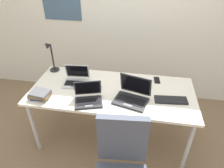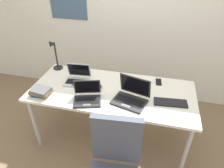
% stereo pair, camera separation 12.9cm
% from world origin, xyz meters
% --- Properties ---
extents(ground_plane, '(12.00, 12.00, 0.00)m').
position_xyz_m(ground_plane, '(0.00, 0.00, 0.00)').
color(ground_plane, '#7A6047').
extents(wall_back, '(6.00, 0.13, 2.60)m').
position_xyz_m(wall_back, '(-0.00, 1.10, 1.30)').
color(wall_back, silver).
rests_on(wall_back, ground_plane).
extents(desk, '(1.80, 0.80, 0.74)m').
position_xyz_m(desk, '(0.00, 0.00, 0.68)').
color(desk, silver).
rests_on(desk, ground_plane).
extents(desk_lamp, '(0.12, 0.18, 0.40)m').
position_xyz_m(desk_lamp, '(-0.80, 0.28, 0.94)').
color(desk_lamp, black).
rests_on(desk_lamp, desk).
extents(laptop_center, '(0.39, 0.35, 0.25)m').
position_xyz_m(laptop_center, '(0.23, -0.14, 0.79)').
color(laptop_center, '#232326').
rests_on(laptop_center, desk).
extents(laptop_mid_desk, '(0.33, 0.30, 0.20)m').
position_xyz_m(laptop_mid_desk, '(-0.20, -0.23, 0.78)').
color(laptop_mid_desk, '#232326').
rests_on(laptop_mid_desk, desk).
extents(laptop_front_right, '(0.30, 0.27, 0.21)m').
position_xyz_m(laptop_front_right, '(-0.43, 0.07, 0.78)').
color(laptop_front_right, '#B7BABC').
rests_on(laptop_front_right, desk).
extents(external_keyboard, '(0.34, 0.15, 0.02)m').
position_xyz_m(external_keyboard, '(0.63, -0.09, 0.75)').
color(external_keyboard, black).
rests_on(external_keyboard, desk).
extents(computer_mouse, '(0.07, 0.10, 0.03)m').
position_xyz_m(computer_mouse, '(-0.15, 0.00, 0.76)').
color(computer_mouse, black).
rests_on(computer_mouse, desk).
extents(cell_phone, '(0.08, 0.14, 0.01)m').
position_xyz_m(cell_phone, '(0.49, 0.28, 0.74)').
color(cell_phone, black).
rests_on(cell_phone, desk).
extents(headphones, '(0.21, 0.18, 0.04)m').
position_xyz_m(headphones, '(0.22, 0.19, 0.76)').
color(headphones, red).
rests_on(headphones, desk).
extents(book_stack, '(0.22, 0.20, 0.08)m').
position_xyz_m(book_stack, '(-0.72, -0.26, 0.78)').
color(book_stack, navy).
rests_on(book_stack, desk).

